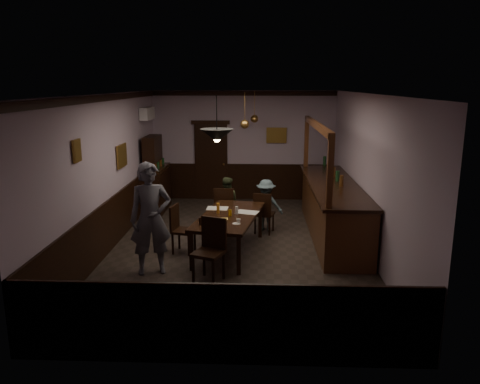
{
  "coord_description": "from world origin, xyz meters",
  "views": [
    {
      "loc": [
        0.41,
        -8.83,
        3.19
      ],
      "look_at": [
        0.06,
        -0.09,
        1.15
      ],
      "focal_mm": 35.0,
      "sensor_mm": 36.0,
      "label": 1
    }
  ],
  "objects_px": {
    "chair_side": "(180,227)",
    "bar_counter": "(332,208)",
    "chair_near": "(211,247)",
    "person_seated_left": "(226,202)",
    "pendant_iron": "(217,136)",
    "pendant_brass_far": "(254,119)",
    "chair_far_left": "(224,207)",
    "coffee_cup": "(239,221)",
    "person_standing": "(151,219)",
    "person_seated_right": "(266,205)",
    "chair_far_right": "(263,211)",
    "sideboard": "(155,181)",
    "soda_can": "(230,213)",
    "pendant_brass_mid": "(245,124)",
    "dining_table": "(229,218)"
  },
  "relations": [
    {
      "from": "chair_far_left",
      "to": "soda_can",
      "type": "bearing_deg",
      "value": 97.79
    },
    {
      "from": "chair_near",
      "to": "person_standing",
      "type": "relative_size",
      "value": 0.54
    },
    {
      "from": "chair_far_right",
      "to": "person_seated_left",
      "type": "height_order",
      "value": "person_seated_left"
    },
    {
      "from": "person_standing",
      "to": "chair_near",
      "type": "bearing_deg",
      "value": -30.67
    },
    {
      "from": "chair_far_right",
      "to": "bar_counter",
      "type": "bearing_deg",
      "value": -166.8
    },
    {
      "from": "chair_near",
      "to": "chair_side",
      "type": "xyz_separation_m",
      "value": [
        -0.73,
        1.27,
        -0.06
      ]
    },
    {
      "from": "bar_counter",
      "to": "pendant_brass_mid",
      "type": "distance_m",
      "value": 2.67
    },
    {
      "from": "chair_near",
      "to": "pendant_brass_far",
      "type": "height_order",
      "value": "pendant_brass_far"
    },
    {
      "from": "coffee_cup",
      "to": "chair_side",
      "type": "bearing_deg",
      "value": 165.58
    },
    {
      "from": "pendant_iron",
      "to": "sideboard",
      "type": "bearing_deg",
      "value": 116.92
    },
    {
      "from": "chair_side",
      "to": "chair_far_left",
      "type": "bearing_deg",
      "value": -16.24
    },
    {
      "from": "person_standing",
      "to": "person_seated_right",
      "type": "height_order",
      "value": "person_standing"
    },
    {
      "from": "pendant_iron",
      "to": "pendant_brass_mid",
      "type": "bearing_deg",
      "value": 82.02
    },
    {
      "from": "pendant_iron",
      "to": "person_seated_right",
      "type": "bearing_deg",
      "value": 68.73
    },
    {
      "from": "soda_can",
      "to": "pendant_brass_far",
      "type": "bearing_deg",
      "value": 83.46
    },
    {
      "from": "coffee_cup",
      "to": "chair_far_left",
      "type": "bearing_deg",
      "value": 112.42
    },
    {
      "from": "chair_far_right",
      "to": "sideboard",
      "type": "bearing_deg",
      "value": -17.97
    },
    {
      "from": "chair_side",
      "to": "bar_counter",
      "type": "relative_size",
      "value": 0.22
    },
    {
      "from": "person_seated_right",
      "to": "pendant_brass_mid",
      "type": "distance_m",
      "value": 1.86
    },
    {
      "from": "dining_table",
      "to": "chair_side",
      "type": "bearing_deg",
      "value": -178.43
    },
    {
      "from": "sideboard",
      "to": "dining_table",
      "type": "bearing_deg",
      "value": -55.46
    },
    {
      "from": "chair_near",
      "to": "person_seated_right",
      "type": "xyz_separation_m",
      "value": [
        0.94,
        2.74,
        -0.0
      ]
    },
    {
      "from": "person_standing",
      "to": "person_seated_right",
      "type": "distance_m",
      "value": 3.2
    },
    {
      "from": "pendant_iron",
      "to": "coffee_cup",
      "type": "bearing_deg",
      "value": 33.14
    },
    {
      "from": "sideboard",
      "to": "pendant_brass_mid",
      "type": "relative_size",
      "value": 2.35
    },
    {
      "from": "dining_table",
      "to": "pendant_iron",
      "type": "relative_size",
      "value": 3.05
    },
    {
      "from": "chair_near",
      "to": "person_seated_left",
      "type": "xyz_separation_m",
      "value": [
        0.06,
        2.9,
        0.01
      ]
    },
    {
      "from": "person_standing",
      "to": "coffee_cup",
      "type": "height_order",
      "value": "person_standing"
    },
    {
      "from": "chair_far_right",
      "to": "chair_near",
      "type": "height_order",
      "value": "chair_near"
    },
    {
      "from": "chair_far_right",
      "to": "pendant_brass_far",
      "type": "height_order",
      "value": "pendant_brass_far"
    },
    {
      "from": "coffee_cup",
      "to": "bar_counter",
      "type": "bearing_deg",
      "value": 51.29
    },
    {
      "from": "chair_near",
      "to": "bar_counter",
      "type": "relative_size",
      "value": 0.24
    },
    {
      "from": "person_standing",
      "to": "pendant_brass_mid",
      "type": "xyz_separation_m",
      "value": [
        1.49,
        2.97,
        1.34
      ]
    },
    {
      "from": "sideboard",
      "to": "coffee_cup",
      "type": "bearing_deg",
      "value": -57.47
    },
    {
      "from": "chair_far_right",
      "to": "pendant_iron",
      "type": "xyz_separation_m",
      "value": [
        -0.81,
        -1.96,
        1.84
      ]
    },
    {
      "from": "chair_near",
      "to": "chair_side",
      "type": "bearing_deg",
      "value": 141.91
    },
    {
      "from": "chair_far_left",
      "to": "bar_counter",
      "type": "xyz_separation_m",
      "value": [
        2.32,
        -0.22,
        0.07
      ]
    },
    {
      "from": "pendant_iron",
      "to": "pendant_brass_far",
      "type": "xyz_separation_m",
      "value": [
        0.58,
        4.31,
        -0.04
      ]
    },
    {
      "from": "soda_can",
      "to": "pendant_brass_mid",
      "type": "distance_m",
      "value": 2.51
    },
    {
      "from": "chair_far_left",
      "to": "pendant_brass_far",
      "type": "xyz_separation_m",
      "value": [
        0.63,
        2.19,
        1.76
      ]
    },
    {
      "from": "chair_near",
      "to": "bar_counter",
      "type": "bearing_deg",
      "value": 67.82
    },
    {
      "from": "person_seated_right",
      "to": "pendant_iron",
      "type": "xyz_separation_m",
      "value": [
        -0.87,
        -2.23,
        1.77
      ]
    },
    {
      "from": "dining_table",
      "to": "soda_can",
      "type": "height_order",
      "value": "soda_can"
    },
    {
      "from": "person_seated_left",
      "to": "person_standing",
      "type": "bearing_deg",
      "value": 71.32
    },
    {
      "from": "person_standing",
      "to": "bar_counter",
      "type": "relative_size",
      "value": 0.45
    },
    {
      "from": "person_seated_left",
      "to": "sideboard",
      "type": "xyz_separation_m",
      "value": [
        -1.91,
        1.41,
        0.19
      ]
    },
    {
      "from": "person_standing",
      "to": "pendant_iron",
      "type": "height_order",
      "value": "pendant_iron"
    },
    {
      "from": "chair_near",
      "to": "pendant_iron",
      "type": "bearing_deg",
      "value": 103.7
    },
    {
      "from": "soda_can",
      "to": "pendant_iron",
      "type": "height_order",
      "value": "pendant_iron"
    },
    {
      "from": "chair_side",
      "to": "sideboard",
      "type": "relative_size",
      "value": 0.49
    }
  ]
}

